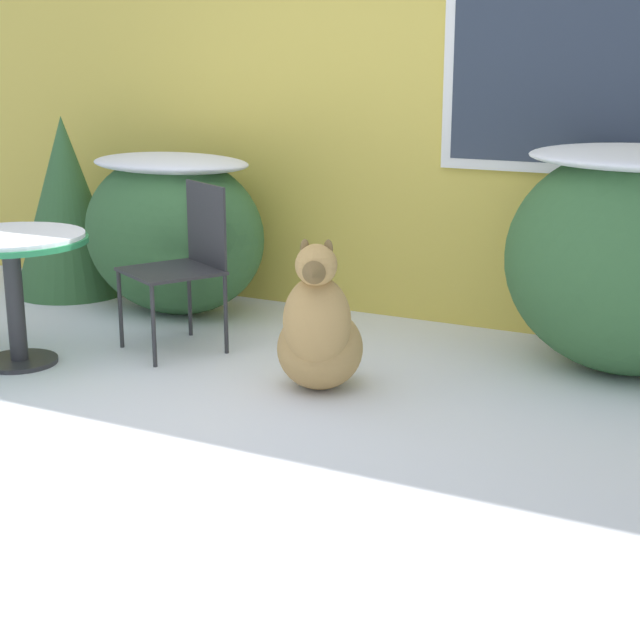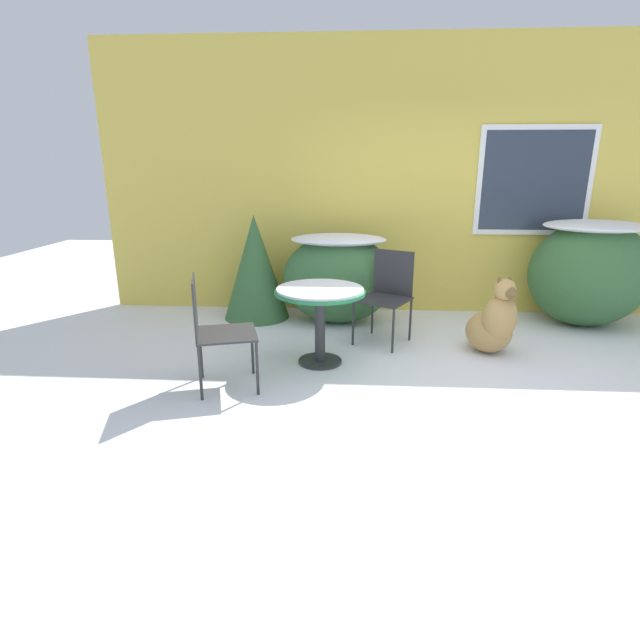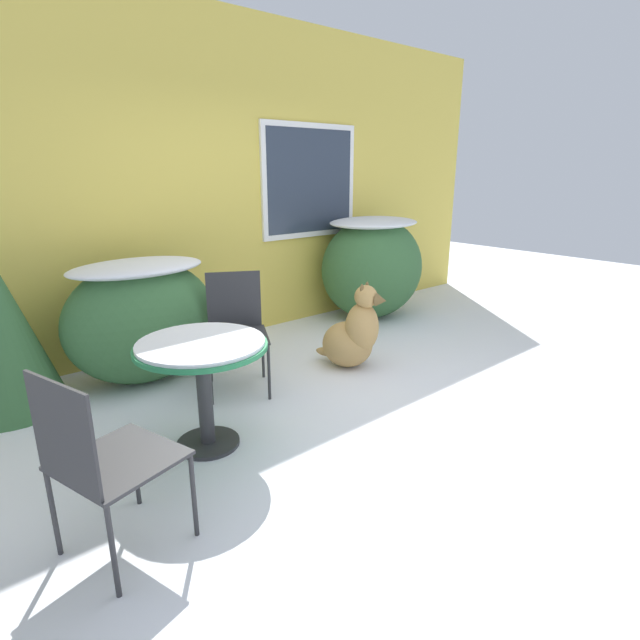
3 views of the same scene
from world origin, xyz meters
The scene contains 8 objects.
ground_plane centered at (0.00, 0.00, 0.00)m, with size 16.00×16.00×0.00m, color white.
house_wall centered at (0.06, 2.20, 1.60)m, with size 8.00×0.10×3.20m.
shrub_left centered at (-1.08, 1.60, 0.55)m, with size 1.27×0.81×1.04m.
shrub_middle centered at (1.76, 1.68, 0.64)m, with size 1.33×1.05×1.20m.
evergreen_bush centered at (-2.07, 1.73, 0.62)m, with size 0.78×0.78×1.23m.
patio_table centered at (-1.21, 0.32, 0.58)m, with size 0.82×0.82×0.72m.
patio_chair_near_table centered at (-0.56, 0.98, 0.52)m, with size 0.65×0.65×0.94m.
dog centered at (0.45, 0.67, 0.30)m, with size 0.57×0.67×0.79m.
Camera 1 is at (2.59, -3.48, 1.65)m, focal length 55.00 mm.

